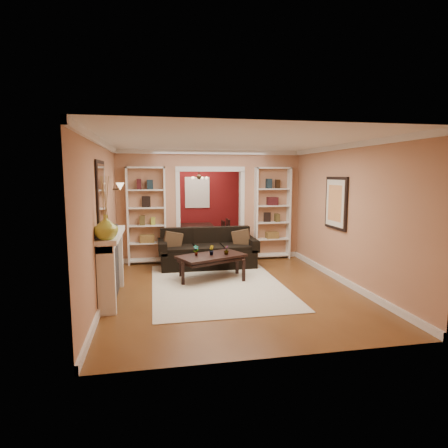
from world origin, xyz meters
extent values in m
plane|color=brown|center=(0.00, 0.00, 0.00)|extent=(8.00, 8.00, 0.00)
plane|color=white|center=(0.00, 0.00, 2.70)|extent=(8.00, 8.00, 0.00)
plane|color=tan|center=(0.00, 4.00, 1.35)|extent=(8.00, 0.00, 8.00)
plane|color=tan|center=(0.00, -4.00, 1.35)|extent=(8.00, 0.00, 8.00)
plane|color=tan|center=(-2.25, 0.00, 1.35)|extent=(0.00, 8.00, 8.00)
plane|color=tan|center=(2.25, 0.00, 1.35)|extent=(0.00, 8.00, 8.00)
cube|color=tan|center=(0.00, 1.20, 1.35)|extent=(4.50, 0.15, 2.70)
cube|color=maroon|center=(0.00, 3.97, 1.32)|extent=(4.44, 0.04, 2.64)
cube|color=#8CA5CC|center=(0.00, 3.93, 1.55)|extent=(0.78, 0.03, 0.98)
cube|color=beige|center=(-0.21, -1.04, 0.01)|extent=(2.48, 3.47, 0.01)
cube|color=black|center=(-0.18, 0.45, 0.44)|extent=(2.24, 0.97, 0.88)
cube|color=brown|center=(-0.97, 0.43, 0.63)|extent=(0.41, 0.19, 0.40)
cube|color=brown|center=(0.62, 0.43, 0.63)|extent=(0.42, 0.26, 0.40)
cube|color=black|center=(-0.26, -0.60, 0.25)|extent=(1.50, 1.19, 0.50)
imported|color=#336626|center=(-0.57, -0.60, 0.61)|extent=(0.13, 0.11, 0.21)
imported|color=#336626|center=(-0.26, -0.60, 0.60)|extent=(0.10, 0.12, 0.19)
imported|color=#336626|center=(0.05, -0.60, 0.59)|extent=(0.11, 0.11, 0.18)
cube|color=white|center=(-1.55, 1.03, 1.15)|extent=(0.90, 0.30, 2.30)
cube|color=white|center=(1.55, 1.03, 1.15)|extent=(0.90, 0.30, 2.30)
cube|color=white|center=(-2.09, -1.50, 0.58)|extent=(0.32, 1.70, 1.16)
imported|color=#A3B239|center=(-2.09, -2.20, 1.34)|extent=(0.38, 0.38, 0.37)
cube|color=silver|center=(-2.23, -1.50, 1.80)|extent=(0.03, 0.95, 1.10)
cube|color=#FFE0A5|center=(-2.15, 0.55, 1.83)|extent=(0.18, 0.18, 0.22)
cube|color=black|center=(2.21, -1.00, 1.55)|extent=(0.04, 0.85, 1.05)
imported|color=black|center=(-0.08, 2.81, 0.31)|extent=(1.74, 0.97, 0.61)
cube|color=black|center=(-0.63, 2.51, 0.44)|extent=(0.55, 0.55, 0.88)
cube|color=black|center=(0.47, 2.51, 0.44)|extent=(0.50, 0.50, 0.88)
cube|color=black|center=(-0.63, 3.11, 0.40)|extent=(0.41, 0.41, 0.80)
cube|color=black|center=(0.47, 3.11, 0.38)|extent=(0.39, 0.39, 0.75)
cube|color=#332517|center=(0.00, 2.70, 2.02)|extent=(0.50, 0.50, 0.30)
camera|label=1|loc=(-1.39, -7.93, 2.12)|focal=30.00mm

